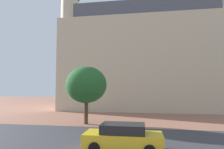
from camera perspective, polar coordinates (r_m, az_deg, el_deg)
ground_plane at (r=13.98m, az=0.88°, el=-18.96°), size 120.00×120.00×0.00m
street_asphalt_strip at (r=13.92m, az=0.84°, el=-19.02°), size 120.00×8.70×0.00m
landmark_building at (r=35.03m, az=9.87°, el=5.84°), size 27.54×12.87×32.74m
car_yellow at (r=11.81m, az=3.28°, el=-18.11°), size 4.53×2.00×1.52m
tree_curb_far at (r=19.80m, az=-7.61°, el=-3.05°), size 4.14×4.14×5.80m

